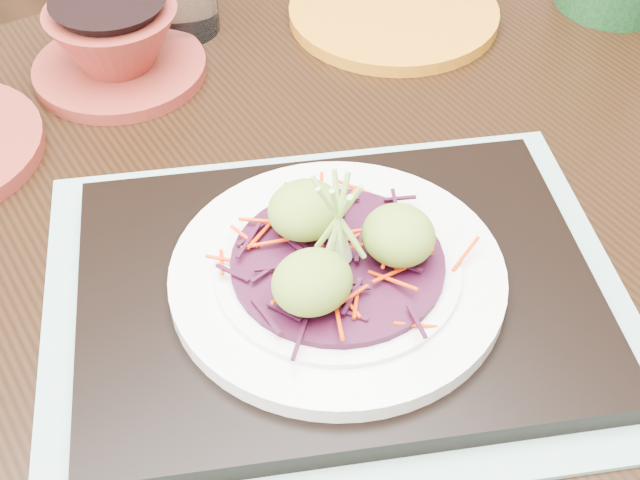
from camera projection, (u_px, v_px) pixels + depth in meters
dining_table at (337, 327)px, 0.75m from camera, size 1.36×0.97×0.81m
placemat at (337, 299)px, 0.62m from camera, size 0.51×0.47×0.00m
serving_tray at (337, 290)px, 0.62m from camera, size 0.44×0.40×0.02m
white_plate at (337, 274)px, 0.61m from camera, size 0.23×0.23×0.02m
cabbage_bed at (338, 263)px, 0.60m from camera, size 0.14×0.14×0.01m
carrot_julienne at (338, 255)px, 0.59m from camera, size 0.18×0.18×0.01m
guacamole_scoops at (339, 242)px, 0.58m from camera, size 0.13×0.11×0.04m
scallion_garnish at (338, 222)px, 0.57m from camera, size 0.05×0.05×0.08m
terracotta_bowl_set at (116, 46)px, 0.80m from camera, size 0.21×0.21×0.07m
yellow_plate at (394, 13)px, 0.89m from camera, size 0.26×0.26×0.01m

